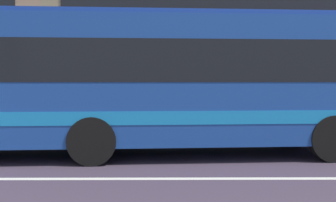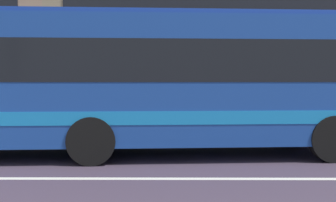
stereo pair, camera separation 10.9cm
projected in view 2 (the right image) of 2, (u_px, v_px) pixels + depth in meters
hedge_row_far at (68, 119)px, 13.05m from camera, size 12.65×1.10×0.95m
apartment_block_right at (277, 27)px, 20.73m from camera, size 21.59×8.65×9.00m
transit_bus at (126, 79)px, 9.33m from camera, size 10.98×3.22×3.23m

